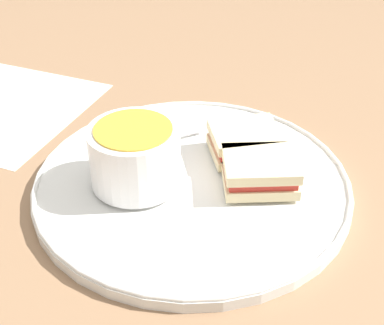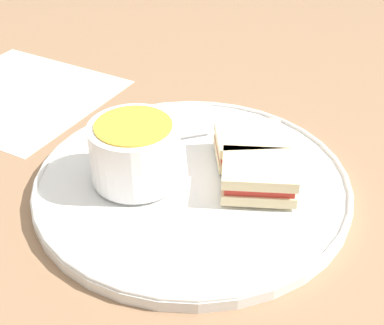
{
  "view_description": "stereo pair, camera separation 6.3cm",
  "coord_description": "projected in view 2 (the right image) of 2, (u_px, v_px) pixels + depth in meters",
  "views": [
    {
      "loc": [
        -0.5,
        -0.12,
        0.4
      ],
      "look_at": [
        0.0,
        0.0,
        0.04
      ],
      "focal_mm": 50.0,
      "sensor_mm": 36.0,
      "label": 1
    },
    {
      "loc": [
        -0.48,
        -0.18,
        0.4
      ],
      "look_at": [
        0.0,
        0.0,
        0.04
      ],
      "focal_mm": 50.0,
      "sensor_mm": 36.0,
      "label": 2
    }
  ],
  "objects": [
    {
      "name": "plate",
      "position": [
        192.0,
        182.0,
        0.64
      ],
      "size": [
        0.38,
        0.38,
        0.02
      ],
      "color": "white",
      "rests_on": "ground_plane"
    },
    {
      "name": "sandwich_half_far",
      "position": [
        250.0,
        145.0,
        0.66
      ],
      "size": [
        0.1,
        0.11,
        0.03
      ],
      "rotation": [
        0.0,
        0.0,
        5.14
      ],
      "color": "beige",
      "rests_on": "plate"
    },
    {
      "name": "ground_plane",
      "position": [
        192.0,
        188.0,
        0.65
      ],
      "size": [
        2.4,
        2.4,
        0.0
      ],
      "primitive_type": "plane",
      "color": "#8E6B4C"
    },
    {
      "name": "menu_sheet",
      "position": [
        18.0,
        95.0,
        0.84
      ],
      "size": [
        0.29,
        0.31,
        0.0
      ],
      "rotation": [
        0.0,
        0.0,
        -0.14
      ],
      "color": "white",
      "rests_on": "ground_plane"
    },
    {
      "name": "sandwich_half_near",
      "position": [
        259.0,
        176.0,
        0.61
      ],
      "size": [
        0.09,
        0.1,
        0.03
      ],
      "rotation": [
        0.0,
        0.0,
        5.0
      ],
      "color": "beige",
      "rests_on": "plate"
    },
    {
      "name": "soup_bowl",
      "position": [
        135.0,
        151.0,
        0.62
      ],
      "size": [
        0.11,
        0.11,
        0.07
      ],
      "color": "white",
      "rests_on": "plate"
    },
    {
      "name": "spoon",
      "position": [
        140.0,
        141.0,
        0.69
      ],
      "size": [
        0.09,
        0.11,
        0.01
      ],
      "rotation": [
        0.0,
        0.0,
        8.52
      ],
      "color": "silver",
      "rests_on": "plate"
    }
  ]
}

